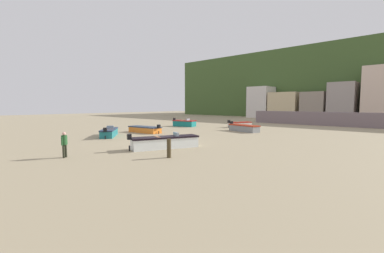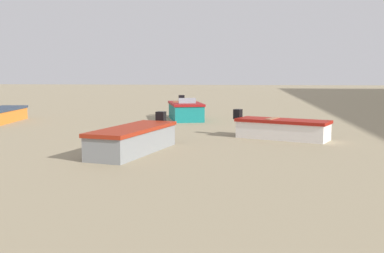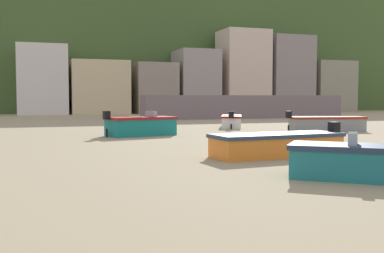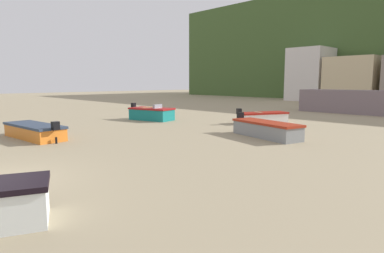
{
  "view_description": "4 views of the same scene",
  "coord_description": "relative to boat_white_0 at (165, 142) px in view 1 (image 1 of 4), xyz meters",
  "views": [
    {
      "loc": [
        16.98,
        -14.63,
        3.3
      ],
      "look_at": [
        -3.08,
        7.5,
        0.74
      ],
      "focal_mm": 23.6,
      "sensor_mm": 36.0,
      "label": 1
    },
    {
      "loc": [
        15.54,
        16.36,
        2.6
      ],
      "look_at": [
        -1.77,
        14.43,
        0.57
      ],
      "focal_mm": 43.91,
      "sensor_mm": 36.0,
      "label": 2
    },
    {
      "loc": [
        -14.54,
        -9.25,
        1.86
      ],
      "look_at": [
        -7.16,
        12.99,
        0.42
      ],
      "focal_mm": 42.77,
      "sensor_mm": 36.0,
      "label": 3
    },
    {
      "loc": [
        10.73,
        -2.04,
        2.94
      ],
      "look_at": [
        -1.71,
        9.78,
        0.61
      ],
      "focal_mm": 31.08,
      "sensor_mm": 36.0,
      "label": 4
    }
  ],
  "objects": [
    {
      "name": "townhouse_far_left",
      "position": [
        -16.95,
        48.79,
        3.53
      ],
      "size": [
        5.5,
        5.72,
        7.99
      ],
      "primitive_type": "cube",
      "color": "silver",
      "rests_on": "ground"
    },
    {
      "name": "boat_white_4",
      "position": [
        -5.57,
        19.77,
        -0.07
      ],
      "size": [
        2.59,
        3.83,
        1.09
      ],
      "rotation": [
        0.0,
        0.0,
        5.87
      ],
      "color": "white",
      "rests_on": "ground"
    },
    {
      "name": "boat_teal_5",
      "position": [
        -9.85,
        0.96,
        -0.05
      ],
      "size": [
        4.14,
        3.69,
        1.12
      ],
      "rotation": [
        0.0,
        0.0,
        0.89
      ],
      "color": "#1C6E73",
      "rests_on": "ground"
    },
    {
      "name": "townhouse_centre_left",
      "position": [
        -3.67,
        48.66,
        2.64
      ],
      "size": [
        5.04,
        5.47,
        6.21
      ],
      "primitive_type": "cube",
      "color": "gray",
      "rests_on": "ground"
    },
    {
      "name": "headland_hill",
      "position": [
        -2.7,
        67.93,
        8.45
      ],
      "size": [
        90.0,
        32.0,
        17.84
      ],
      "primitive_type": "cube",
      "color": "#3E582A",
      "rests_on": "ground"
    },
    {
      "name": "boat_teal_3",
      "position": [
        -12.5,
        15.11,
        0.02
      ],
      "size": [
        3.77,
        2.42,
        1.26
      ],
      "rotation": [
        0.0,
        0.0,
        4.97
      ],
      "color": "#147572",
      "rests_on": "ground"
    },
    {
      "name": "boat_orange_1",
      "position": [
        -10.01,
        5.71,
        -0.09
      ],
      "size": [
        4.7,
        1.86,
        1.06
      ],
      "rotation": [
        0.0,
        0.0,
        1.67
      ],
      "color": "orange",
      "rests_on": "ground"
    },
    {
      "name": "mooring_post_near_water",
      "position": [
        2.75,
        -2.12,
        0.13
      ],
      "size": [
        0.27,
        0.27,
        1.2
      ],
      "primitive_type": "cylinder",
      "color": "#3E3420",
      "rests_on": "ground"
    },
    {
      "name": "townhouse_centre_right",
      "position": [
        8.42,
        48.46,
        4.94
      ],
      "size": [
        6.04,
        5.06,
        10.81
      ],
      "primitive_type": "cube",
      "color": "beige",
      "rests_on": "ground"
    },
    {
      "name": "boat_grey_2",
      "position": [
        -1.9,
        14.74,
        -0.04
      ],
      "size": [
        4.51,
        2.27,
        1.16
      ],
      "rotation": [
        0.0,
        0.0,
        4.48
      ],
      "color": "gray",
      "rests_on": "ground"
    },
    {
      "name": "townhouse_centre",
      "position": [
        1.87,
        48.85,
        3.54
      ],
      "size": [
        5.07,
        5.83,
        8.02
      ],
      "primitive_type": "cube",
      "color": "gray",
      "rests_on": "ground"
    },
    {
      "name": "beach_walker_foreground",
      "position": [
        -2.11,
        -6.5,
        0.48
      ],
      "size": [
        0.47,
        0.5,
        1.62
      ],
      "rotation": [
        0.0,
        0.0,
        5.25
      ],
      "color": "black",
      "rests_on": "ground"
    },
    {
      "name": "harbor_pier",
      "position": [
        1.03,
        31.93,
        0.61
      ],
      "size": [
        19.6,
        2.4,
        2.15
      ],
      "primitive_type": "cube",
      "color": "slate",
      "rests_on": "ground"
    },
    {
      "name": "townhouse_left",
      "position": [
        -10.46,
        48.52,
        2.7
      ],
      "size": [
        6.74,
        5.18,
        6.34
      ],
      "primitive_type": "cube",
      "color": "beige",
      "rests_on": "ground"
    },
    {
      "name": "ground_plane",
      "position": [
        -2.7,
        1.93,
        -0.47
      ],
      "size": [
        160.0,
        160.0,
        0.0
      ],
      "primitive_type": "plane",
      "color": "gray"
    },
    {
      "name": "boat_white_0",
      "position": [
        0.0,
        0.0,
        0.0
      ],
      "size": [
        3.16,
        5.33,
        1.23
      ],
      "rotation": [
        0.0,
        0.0,
        5.9
      ],
      "color": "white",
      "rests_on": "ground"
    }
  ]
}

